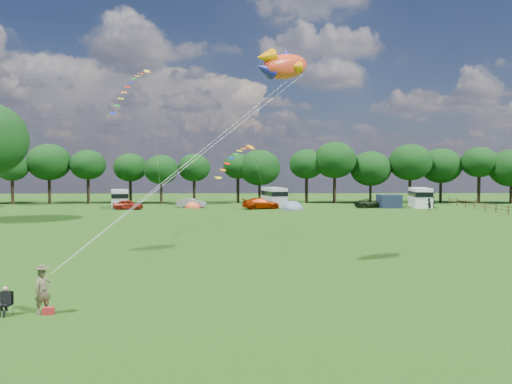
{
  "coord_description": "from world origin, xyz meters",
  "views": [
    {
      "loc": [
        -0.85,
        -28.04,
        5.62
      ],
      "look_at": [
        0.0,
        8.0,
        4.0
      ],
      "focal_mm": 35.0,
      "sensor_mm": 36.0,
      "label": 1
    }
  ],
  "objects_px": {
    "tent_orange": "(193,208)",
    "fish_kite": "(281,66)",
    "car_d": "(371,203)",
    "walker_b": "(433,202)",
    "car_c": "(261,203)",
    "campervan_d": "(420,197)",
    "tent_greyblue": "(292,209)",
    "kite_flyer": "(43,291)",
    "car_b": "(191,203)",
    "campervan_b": "(119,198)",
    "car_a": "(128,205)",
    "walker_a": "(429,204)",
    "camp_chair": "(6,298)",
    "campervan_c": "(274,196)"
  },
  "relations": [
    {
      "from": "tent_orange",
      "to": "fish_kite",
      "type": "relative_size",
      "value": 0.7
    },
    {
      "from": "car_a",
      "to": "car_b",
      "type": "relative_size",
      "value": 1.03
    },
    {
      "from": "camp_chair",
      "to": "walker_b",
      "type": "bearing_deg",
      "value": 59.98
    },
    {
      "from": "campervan_b",
      "to": "tent_greyblue",
      "type": "relative_size",
      "value": 1.68
    },
    {
      "from": "campervan_c",
      "to": "walker_a",
      "type": "height_order",
      "value": "campervan_c"
    },
    {
      "from": "car_b",
      "to": "fish_kite",
      "type": "bearing_deg",
      "value": -159.08
    },
    {
      "from": "campervan_b",
      "to": "fish_kite",
      "type": "distance_m",
      "value": 48.86
    },
    {
      "from": "car_d",
      "to": "walker_b",
      "type": "relative_size",
      "value": 2.68
    },
    {
      "from": "car_a",
      "to": "kite_flyer",
      "type": "height_order",
      "value": "kite_flyer"
    },
    {
      "from": "walker_a",
      "to": "tent_greyblue",
      "type": "bearing_deg",
      "value": -28.79
    },
    {
      "from": "campervan_d",
      "to": "car_c",
      "type": "bearing_deg",
      "value": 104.84
    },
    {
      "from": "walker_a",
      "to": "campervan_d",
      "type": "bearing_deg",
      "value": -121.31
    },
    {
      "from": "walker_a",
      "to": "campervan_c",
      "type": "bearing_deg",
      "value": -43.23
    },
    {
      "from": "car_c",
      "to": "walker_a",
      "type": "bearing_deg",
      "value": -113.43
    },
    {
      "from": "fish_kite",
      "to": "walker_a",
      "type": "xyz_separation_m",
      "value": [
        23.39,
        38.65,
        -10.93
      ]
    },
    {
      "from": "campervan_c",
      "to": "kite_flyer",
      "type": "bearing_deg",
      "value": 153.96
    },
    {
      "from": "fish_kite",
      "to": "walker_a",
      "type": "relative_size",
      "value": 2.39
    },
    {
      "from": "car_b",
      "to": "fish_kite",
      "type": "distance_m",
      "value": 46.24
    },
    {
      "from": "car_a",
      "to": "campervan_b",
      "type": "height_order",
      "value": "campervan_b"
    },
    {
      "from": "car_c",
      "to": "campervan_b",
      "type": "bearing_deg",
      "value": 67.88
    },
    {
      "from": "campervan_b",
      "to": "car_d",
      "type": "bearing_deg",
      "value": -105.26
    },
    {
      "from": "tent_greyblue",
      "to": "fish_kite",
      "type": "height_order",
      "value": "fish_kite"
    },
    {
      "from": "fish_kite",
      "to": "campervan_c",
      "type": "bearing_deg",
      "value": 48.68
    },
    {
      "from": "tent_greyblue",
      "to": "car_d",
      "type": "bearing_deg",
      "value": 14.34
    },
    {
      "from": "car_a",
      "to": "tent_greyblue",
      "type": "distance_m",
      "value": 23.12
    },
    {
      "from": "walker_b",
      "to": "fish_kite",
      "type": "bearing_deg",
      "value": 31.68
    },
    {
      "from": "campervan_b",
      "to": "tent_orange",
      "type": "height_order",
      "value": "campervan_b"
    },
    {
      "from": "car_c",
      "to": "fish_kite",
      "type": "height_order",
      "value": "fish_kite"
    },
    {
      "from": "car_c",
      "to": "campervan_d",
      "type": "relative_size",
      "value": 0.84
    },
    {
      "from": "car_b",
      "to": "car_c",
      "type": "relative_size",
      "value": 0.77
    },
    {
      "from": "campervan_c",
      "to": "campervan_d",
      "type": "bearing_deg",
      "value": -109.15
    },
    {
      "from": "car_b",
      "to": "camp_chair",
      "type": "relative_size",
      "value": 3.58
    },
    {
      "from": "car_d",
      "to": "fish_kite",
      "type": "xyz_separation_m",
      "value": [
        -16.46,
        -43.29,
        11.12
      ]
    },
    {
      "from": "car_d",
      "to": "fish_kite",
      "type": "relative_size",
      "value": 1.18
    },
    {
      "from": "car_d",
      "to": "tent_orange",
      "type": "height_order",
      "value": "car_d"
    },
    {
      "from": "tent_orange",
      "to": "campervan_d",
      "type": "bearing_deg",
      "value": 0.7
    },
    {
      "from": "campervan_d",
      "to": "walker_a",
      "type": "height_order",
      "value": "campervan_d"
    },
    {
      "from": "car_a",
      "to": "tent_greyblue",
      "type": "xyz_separation_m",
      "value": [
        23.11,
        -0.33,
        -0.67
      ]
    },
    {
      "from": "car_b",
      "to": "campervan_b",
      "type": "relative_size",
      "value": 0.68
    },
    {
      "from": "car_a",
      "to": "kite_flyer",
      "type": "relative_size",
      "value": 2.37
    },
    {
      "from": "car_d",
      "to": "walker_a",
      "type": "height_order",
      "value": "walker_a"
    },
    {
      "from": "car_c",
      "to": "campervan_d",
      "type": "xyz_separation_m",
      "value": [
        23.89,
        2.61,
        0.77
      ]
    },
    {
      "from": "car_c",
      "to": "kite_flyer",
      "type": "xyz_separation_m",
      "value": [
        -10.27,
        -51.6,
        0.09
      ]
    },
    {
      "from": "campervan_d",
      "to": "kite_flyer",
      "type": "xyz_separation_m",
      "value": [
        -34.16,
        -54.21,
        -0.68
      ]
    },
    {
      "from": "car_d",
      "to": "campervan_b",
      "type": "bearing_deg",
      "value": 75.89
    },
    {
      "from": "camp_chair",
      "to": "car_c",
      "type": "bearing_deg",
      "value": 82.23
    },
    {
      "from": "kite_flyer",
      "to": "walker_b",
      "type": "distance_m",
      "value": 63.24
    },
    {
      "from": "tent_greyblue",
      "to": "fish_kite",
      "type": "relative_size",
      "value": 0.89
    },
    {
      "from": "car_a",
      "to": "walker_a",
      "type": "height_order",
      "value": "walker_a"
    },
    {
      "from": "tent_orange",
      "to": "tent_greyblue",
      "type": "xyz_separation_m",
      "value": [
        14.28,
        -3.25,
        -0.0
      ]
    }
  ]
}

